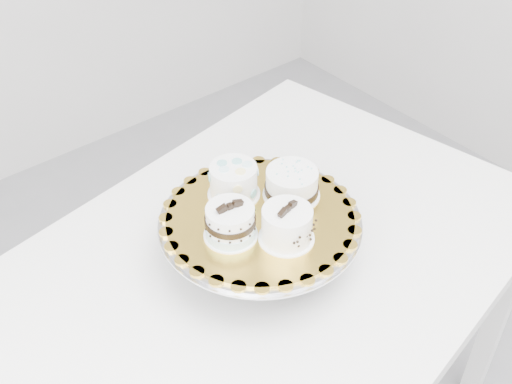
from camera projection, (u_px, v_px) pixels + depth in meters
table at (258, 286)px, 1.34m from camera, size 1.34×1.01×0.75m
cake_stand at (260, 231)px, 1.25m from camera, size 0.39×0.39×0.11m
cake_board at (260, 217)px, 1.23m from camera, size 0.46×0.46×0.01m
cake_swirl at (287, 226)px, 1.16m from camera, size 0.11×0.11×0.08m
cake_banded at (230, 223)px, 1.16m from camera, size 0.10×0.10×0.08m
cake_dots at (234, 181)px, 1.25m from camera, size 0.11×0.11×0.07m
cake_ribbon at (292, 184)px, 1.26m from camera, size 0.13×0.13×0.06m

